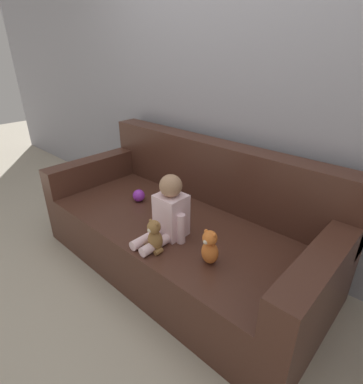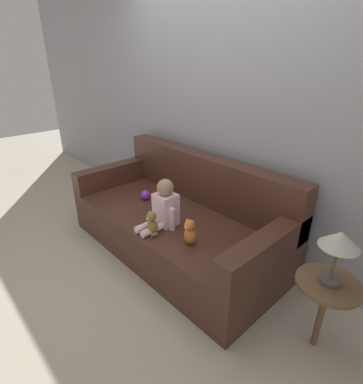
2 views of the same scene
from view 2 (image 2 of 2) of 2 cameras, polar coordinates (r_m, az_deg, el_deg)
The scene contains 8 objects.
ground_plane at distance 3.01m, azimuth -1.43°, elevation -10.87°, with size 12.00×12.00×0.00m, color #B7AD99.
wall_back at distance 2.89m, azimuth 7.21°, elevation 15.57°, with size 8.00×0.05×2.60m.
couch at distance 2.88m, azimuth -0.49°, elevation -5.53°, with size 2.12×0.98×0.88m.
person_baby at distance 2.53m, azimuth -3.40°, elevation -2.93°, with size 0.27×0.37×0.42m.
teddy_bear_brown at distance 2.45m, azimuth -5.65°, elevation -6.01°, with size 0.12×0.09×0.20m.
plush_toy_side at distance 2.31m, azimuth 1.61°, elevation -7.65°, with size 0.10×0.10×0.21m.
toy_ball at distance 3.05m, azimuth -6.91°, elevation -0.58°, with size 0.10×0.10×0.10m.
side_table at distance 1.98m, azimuth 26.96°, elevation -12.40°, with size 0.38×0.38×0.87m.
Camera 2 is at (1.86, -1.60, 1.74)m, focal length 28.00 mm.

